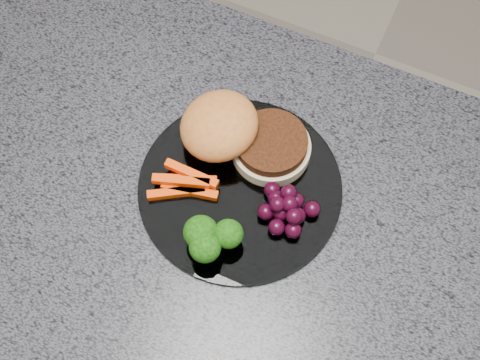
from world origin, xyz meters
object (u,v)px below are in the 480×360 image
island_cabinet (240,314)px  burger (238,135)px  plate (240,188)px  grape_bunch (286,209)px

island_cabinet → burger: bearing=115.9°
plate → grape_bunch: size_ratio=3.41×
grape_bunch → burger: bearing=145.6°
plate → grape_bunch: bearing=-8.3°
island_cabinet → burger: 0.51m
island_cabinet → grape_bunch: grape_bunch is taller
island_cabinet → plate: bearing=114.0°
burger → grape_bunch: burger is taller
burger → grape_bunch: (0.10, -0.07, -0.01)m
island_cabinet → grape_bunch: bearing=32.8°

